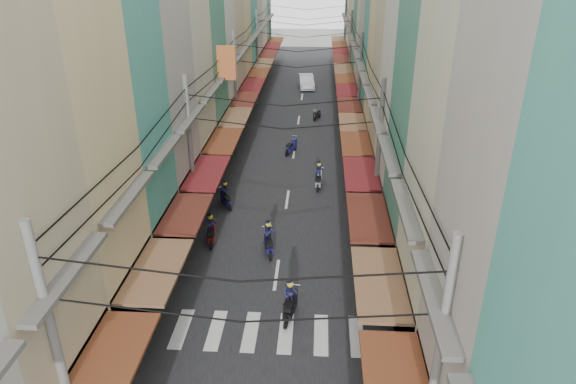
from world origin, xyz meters
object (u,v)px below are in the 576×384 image
at_px(bicycle, 443,294).
at_px(market_umbrella, 462,325).
at_px(traffic_sign, 399,250).
at_px(white_car, 306,88).

height_order(bicycle, market_umbrella, market_umbrella).
bearing_deg(traffic_sign, white_car, 98.01).
xyz_separation_m(bicycle, market_umbrella, (-0.60, -4.56, 2.06)).
height_order(white_car, bicycle, white_car).
bearing_deg(bicycle, market_umbrella, -165.56).
relative_size(bicycle, traffic_sign, 0.61).
xyz_separation_m(white_car, market_umbrella, (6.60, -41.39, 2.06)).
height_order(bicycle, traffic_sign, traffic_sign).
height_order(white_car, market_umbrella, market_umbrella).
xyz_separation_m(white_car, traffic_sign, (5.13, -36.43, 1.95)).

